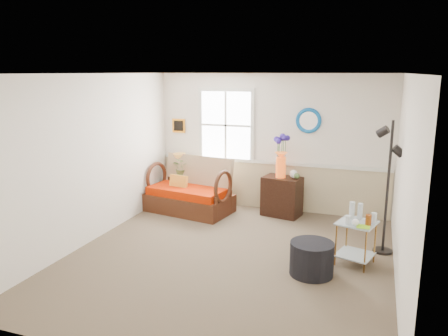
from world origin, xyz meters
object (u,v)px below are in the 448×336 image
(side_table, at_px, (356,243))
(ottoman, at_px, (312,259))
(cabinet, at_px, (282,196))
(loveseat, at_px, (189,185))
(lamp_stand, at_px, (179,189))
(floor_lamp, at_px, (388,188))

(side_table, bearing_deg, ottoman, -134.82)
(cabinet, bearing_deg, loveseat, -157.17)
(side_table, bearing_deg, lamp_stand, 152.58)
(loveseat, height_order, cabinet, loveseat)
(floor_lamp, bearing_deg, loveseat, -174.65)
(cabinet, relative_size, ottoman, 1.27)
(loveseat, xyz_separation_m, side_table, (3.13, -1.39, -0.21))
(loveseat, relative_size, side_table, 2.58)
(floor_lamp, height_order, ottoman, floor_lamp)
(loveseat, bearing_deg, floor_lamp, -3.56)
(lamp_stand, relative_size, side_table, 0.91)
(floor_lamp, relative_size, ottoman, 3.41)
(loveseat, distance_m, cabinet, 1.76)
(loveseat, relative_size, cabinet, 2.15)
(side_table, xyz_separation_m, ottoman, (-0.52, -0.53, -0.08))
(lamp_stand, height_order, cabinet, cabinet)
(lamp_stand, distance_m, side_table, 4.01)
(loveseat, relative_size, lamp_stand, 2.83)
(floor_lamp, distance_m, ottoman, 1.61)
(loveseat, height_order, lamp_stand, loveseat)
(loveseat, relative_size, ottoman, 2.74)
(lamp_stand, relative_size, floor_lamp, 0.28)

